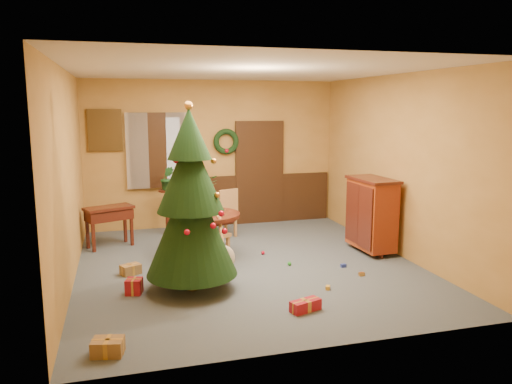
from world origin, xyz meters
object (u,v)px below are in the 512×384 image
object	(u,v)px
dining_table	(207,227)
sideboard	(372,213)
christmas_tree	(191,203)
writing_desk	(109,217)
chair_near	(209,229)

from	to	relation	value
dining_table	sideboard	size ratio (longest dim) A/B	0.86
dining_table	christmas_tree	bearing A→B (deg)	-107.83
dining_table	sideboard	bearing A→B (deg)	-7.78
dining_table	christmas_tree	xyz separation A→B (m)	(-0.42, -1.32, 0.66)
dining_table	christmas_tree	distance (m)	1.53
dining_table	christmas_tree	world-z (taller)	christmas_tree
dining_table	sideboard	xyz separation A→B (m)	(2.69, -0.37, 0.15)
dining_table	writing_desk	distance (m)	1.85
sideboard	christmas_tree	bearing A→B (deg)	-162.97
christmas_tree	writing_desk	size ratio (longest dim) A/B	2.78
christmas_tree	sideboard	world-z (taller)	christmas_tree
chair_near	sideboard	distance (m)	2.70
dining_table	chair_near	xyz separation A→B (m)	(-0.00, -0.22, 0.02)
sideboard	dining_table	bearing A→B (deg)	172.22
dining_table	writing_desk	bearing A→B (deg)	144.03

